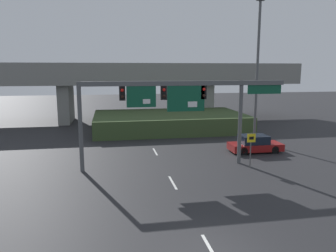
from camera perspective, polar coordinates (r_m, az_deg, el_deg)
name	(u,v)px	position (r m, az deg, el deg)	size (l,w,h in m)	color
lane_markings	(155,152)	(27.52, -2.25, -4.49)	(0.14, 33.17, 0.01)	silver
signal_gantry	(177,98)	(22.56, 1.66, 4.84)	(14.48, 0.44, 6.03)	#515456
speed_limit_sign	(251,145)	(23.43, 14.24, -3.27)	(0.60, 0.11, 2.49)	#4C4C4C
highway_light_pole_near	(257,68)	(31.51, 15.29, 9.67)	(0.70, 0.36, 13.06)	#515456
overpass_bridge	(137,80)	(44.27, -5.50, 7.99)	(43.32, 7.63, 7.58)	gray
grass_embankment	(169,122)	(37.43, 0.21, 0.79)	(16.79, 9.95, 1.84)	#384C28
parked_sedan_near_right	(255,144)	(28.27, 14.85, -3.07)	(4.34, 1.92, 1.42)	maroon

